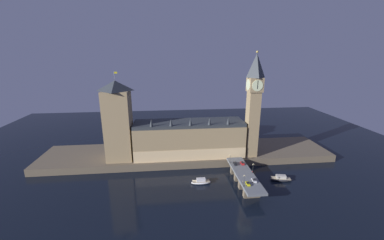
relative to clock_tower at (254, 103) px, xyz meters
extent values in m
plane|color=black|center=(-45.84, -25.53, -45.27)|extent=(400.00, 400.00, 0.00)
cube|color=brown|center=(-45.84, 13.47, -42.66)|extent=(220.00, 42.00, 5.22)
cube|color=#9E845B|center=(-45.26, 6.39, -28.32)|extent=(79.86, 22.84, 23.47)
cube|color=beige|center=(-45.26, -5.15, -35.83)|extent=(79.86, 0.20, 8.45)
cube|color=#2D3338|center=(-45.26, 6.39, -15.39)|extent=(79.86, 21.01, 2.40)
cone|color=#2D3338|center=(-71.88, -3.31, -11.60)|extent=(2.40, 2.40, 5.16)
cone|color=#2D3338|center=(-58.57, -3.31, -11.60)|extent=(2.40, 2.40, 5.16)
cone|color=#2D3338|center=(-45.26, -3.31, -11.60)|extent=(2.40, 2.40, 5.16)
cone|color=#2D3338|center=(-31.95, -3.31, -11.60)|extent=(2.40, 2.40, 5.16)
cone|color=#2D3338|center=(-18.64, -3.31, -11.60)|extent=(2.40, 2.40, 5.16)
cube|color=#9E845B|center=(0.00, 0.00, -16.05)|extent=(8.05, 8.05, 48.01)
cube|color=#9E845B|center=(0.00, 0.00, 12.86)|extent=(9.50, 9.50, 9.81)
cylinder|color=beige|center=(0.00, -4.88, 12.86)|extent=(7.61, 0.25, 7.61)
cylinder|color=beige|center=(0.00, 4.88, 12.86)|extent=(7.61, 0.25, 7.61)
cylinder|color=beige|center=(4.88, 0.00, 12.86)|extent=(0.25, 7.61, 7.61)
cylinder|color=beige|center=(-4.88, 0.00, 12.86)|extent=(0.25, 7.61, 7.61)
cube|color=black|center=(0.00, -5.06, 13.43)|extent=(0.36, 0.10, 5.71)
pyramid|color=#2D3338|center=(0.00, 0.00, 25.84)|extent=(9.50, 9.50, 16.16)
sphere|color=gold|center=(0.00, 0.00, 34.72)|extent=(1.60, 1.60, 1.60)
cube|color=#9E845B|center=(-95.31, 4.79, -15.26)|extent=(17.63, 17.63, 49.58)
pyramid|color=#2D3338|center=(-95.31, 4.79, 12.93)|extent=(17.98, 17.98, 6.80)
cylinder|color=#99999E|center=(-95.31, 4.79, 19.33)|extent=(0.24, 0.24, 6.00)
cube|color=gold|center=(-94.21, 4.79, 21.43)|extent=(2.00, 0.08, 1.20)
cube|color=slate|center=(-14.30, -30.53, -38.51)|extent=(11.07, 46.00, 1.40)
cube|color=brown|center=(-14.30, -44.33, -42.24)|extent=(9.41, 3.20, 6.06)
cube|color=brown|center=(-14.30, -35.13, -42.24)|extent=(9.41, 3.20, 6.06)
cube|color=brown|center=(-14.30, -25.93, -42.24)|extent=(9.41, 3.20, 6.06)
cube|color=brown|center=(-14.30, -16.73, -42.24)|extent=(9.41, 3.20, 6.06)
cube|color=black|center=(-16.74, -18.38, -37.24)|extent=(1.91, 4.41, 0.78)
cube|color=black|center=(-16.74, -18.38, -36.63)|extent=(1.56, 1.99, 0.45)
cylinder|color=black|center=(-17.64, -17.01, -37.49)|extent=(0.22, 0.64, 0.64)
cylinder|color=black|center=(-15.83, -17.01, -37.49)|extent=(0.22, 0.64, 0.64)
cylinder|color=black|center=(-17.64, -19.75, -37.49)|extent=(0.22, 0.64, 0.64)
cylinder|color=black|center=(-15.83, -19.75, -37.49)|extent=(0.22, 0.64, 0.64)
cube|color=yellow|center=(-16.74, -43.86, -37.18)|extent=(1.73, 4.09, 0.91)
cube|color=black|center=(-16.74, -43.86, -36.50)|extent=(1.42, 1.84, 0.45)
cylinder|color=black|center=(-17.56, -42.59, -37.49)|extent=(0.22, 0.64, 0.64)
cylinder|color=black|center=(-15.91, -42.59, -37.49)|extent=(0.22, 0.64, 0.64)
cylinder|color=black|center=(-17.56, -45.13, -37.49)|extent=(0.22, 0.64, 0.64)
cylinder|color=black|center=(-15.91, -45.13, -37.49)|extent=(0.22, 0.64, 0.64)
cube|color=white|center=(-11.87, -40.61, -37.25)|extent=(1.87, 4.43, 0.76)
cube|color=black|center=(-11.87, -40.61, -36.64)|extent=(1.53, 1.99, 0.45)
cylinder|color=black|center=(-10.98, -41.98, -37.49)|extent=(0.22, 0.64, 0.64)
cylinder|color=black|center=(-12.75, -41.98, -37.49)|extent=(0.22, 0.64, 0.64)
cylinder|color=black|center=(-10.98, -39.23, -37.49)|extent=(0.22, 0.64, 0.64)
cylinder|color=black|center=(-12.75, -39.23, -37.49)|extent=(0.22, 0.64, 0.64)
cube|color=red|center=(-11.87, -18.57, -37.15)|extent=(1.80, 4.05, 0.97)
cube|color=black|center=(-11.87, -18.57, -36.44)|extent=(1.47, 1.82, 0.45)
cylinder|color=black|center=(-11.01, -19.83, -37.49)|extent=(0.22, 0.64, 0.64)
cylinder|color=black|center=(-12.72, -19.83, -37.49)|extent=(0.22, 0.64, 0.64)
cylinder|color=black|center=(-11.01, -17.32, -37.49)|extent=(0.22, 0.64, 0.64)
cylinder|color=black|center=(-12.72, -17.32, -37.49)|extent=(0.22, 0.64, 0.64)
cylinder|color=black|center=(-19.17, -42.09, -37.42)|extent=(0.28, 0.28, 0.78)
cylinder|color=gray|center=(-19.17, -42.09, -36.71)|extent=(0.38, 0.38, 0.65)
sphere|color=tan|center=(-19.17, -42.09, -36.28)|extent=(0.21, 0.21, 0.21)
cylinder|color=black|center=(-9.43, -31.09, -37.43)|extent=(0.28, 0.28, 0.75)
cylinder|color=maroon|center=(-9.43, -31.09, -36.75)|extent=(0.38, 0.38, 0.63)
sphere|color=tan|center=(-9.43, -31.09, -36.33)|extent=(0.20, 0.20, 0.20)
cylinder|color=#2D3333|center=(-19.57, -45.25, -37.56)|extent=(0.56, 0.56, 0.50)
cylinder|color=#2D3333|center=(-19.57, -45.25, -34.39)|extent=(0.18, 0.18, 5.85)
sphere|color=#F9E5A3|center=(-19.57, -45.25, -30.91)|extent=(0.60, 0.60, 0.60)
sphere|color=#F9E5A3|center=(-20.02, -45.25, -31.26)|extent=(0.44, 0.44, 0.44)
sphere|color=#F9E5A3|center=(-19.12, -45.25, -31.26)|extent=(0.44, 0.44, 0.44)
cylinder|color=#2D3333|center=(-9.03, -30.53, -37.56)|extent=(0.56, 0.56, 0.50)
cylinder|color=#2D3333|center=(-9.03, -30.53, -34.86)|extent=(0.18, 0.18, 4.91)
sphere|color=#F9E5A3|center=(-9.03, -30.53, -31.85)|extent=(0.60, 0.60, 0.60)
sphere|color=#F9E5A3|center=(-9.48, -30.53, -32.20)|extent=(0.44, 0.44, 0.44)
sphere|color=#F9E5A3|center=(-8.58, -30.53, -32.20)|extent=(0.44, 0.44, 0.44)
cylinder|color=#2D3333|center=(-19.57, -15.81, -37.56)|extent=(0.56, 0.56, 0.50)
cylinder|color=#2D3333|center=(-19.57, -15.81, -34.80)|extent=(0.18, 0.18, 5.01)
sphere|color=#F9E5A3|center=(-19.57, -15.81, -31.75)|extent=(0.60, 0.60, 0.60)
sphere|color=#F9E5A3|center=(-20.02, -15.81, -32.10)|extent=(0.44, 0.44, 0.44)
sphere|color=#F9E5A3|center=(-19.12, -15.81, -32.10)|extent=(0.44, 0.44, 0.44)
ellipsoid|color=white|center=(-41.03, -27.58, -44.36)|extent=(12.23, 4.10, 1.82)
cube|color=tan|center=(-41.03, -27.58, -43.54)|extent=(10.76, 3.29, 0.24)
cube|color=silver|center=(-41.03, -27.58, -42.51)|extent=(5.51, 2.53, 1.82)
ellipsoid|color=#28282D|center=(10.50, -29.35, -44.31)|extent=(14.20, 7.28, 1.92)
cube|color=tan|center=(10.50, -29.35, -43.44)|extent=(12.42, 6.06, 0.24)
cube|color=#B7B2A8|center=(10.50, -29.35, -42.36)|extent=(6.55, 4.02, 1.92)
camera|label=1|loc=(-60.24, -157.66, 33.56)|focal=22.00mm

